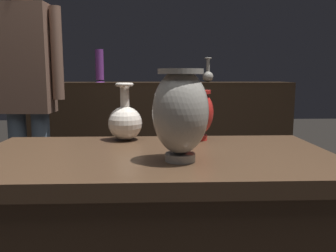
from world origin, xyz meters
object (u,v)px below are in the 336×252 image
at_px(shelf_vase_right, 208,75).
at_px(vase_tall_behind, 198,113).
at_px(vase_centerpiece, 182,112).
at_px(vase_left_accent, 126,121).
at_px(visitor_near_left, 27,86).
at_px(shelf_vase_left, 100,66).

bearing_deg(shelf_vase_right, vase_tall_behind, -99.94).
xyz_separation_m(vase_centerpiece, shelf_vase_right, (0.44, 2.33, 0.11)).
distance_m(vase_centerpiece, shelf_vase_right, 2.37).
bearing_deg(vase_centerpiece, vase_tall_behind, 74.49).
height_order(vase_tall_behind, shelf_vase_right, shelf_vase_right).
xyz_separation_m(vase_left_accent, visitor_near_left, (-0.67, 0.80, 0.11)).
xyz_separation_m(vase_left_accent, shelf_vase_right, (0.64, 1.98, 0.18)).
distance_m(vase_centerpiece, visitor_near_left, 1.44).
bearing_deg(vase_left_accent, vase_tall_behind, -1.22).
xyz_separation_m(vase_centerpiece, vase_tall_behind, (0.09, 0.34, -0.04)).
height_order(shelf_vase_right, shelf_vase_left, shelf_vase_left).
xyz_separation_m(shelf_vase_right, shelf_vase_left, (-1.04, -0.01, 0.08)).
height_order(shelf_vase_right, visitor_near_left, visitor_near_left).
bearing_deg(visitor_near_left, vase_left_accent, 133.87).
relative_size(vase_centerpiece, vase_tall_behind, 1.39).
bearing_deg(shelf_vase_right, shelf_vase_left, -179.27).
bearing_deg(shelf_vase_left, vase_centerpiece, -75.51).
height_order(vase_centerpiece, vase_left_accent, vase_centerpiece).
distance_m(vase_centerpiece, shelf_vase_left, 2.40).
bearing_deg(vase_left_accent, shelf_vase_right, 72.12).
relative_size(vase_centerpiece, visitor_near_left, 0.17).
xyz_separation_m(shelf_vase_left, visitor_near_left, (-0.27, -1.16, -0.15)).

